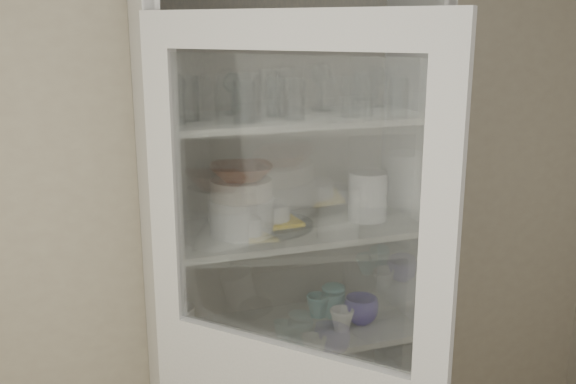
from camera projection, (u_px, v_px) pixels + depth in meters
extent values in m
cube|color=#A99C8A|center=(219.00, 204.00, 2.45)|extent=(3.60, 0.02, 2.60)
cube|color=silver|center=(156.00, 298.00, 2.21)|extent=(0.03, 0.45, 2.10)
cube|color=silver|center=(404.00, 264.00, 2.52)|extent=(0.03, 0.45, 2.10)
cube|color=gray|center=(271.00, 261.00, 2.56)|extent=(1.00, 0.03, 2.10)
cube|color=beige|center=(289.00, 331.00, 2.40)|extent=(0.94, 0.42, 0.02)
cube|color=beige|center=(289.00, 230.00, 2.30)|extent=(0.94, 0.42, 0.02)
cube|color=beige|center=(289.00, 119.00, 2.20)|extent=(0.94, 0.42, 0.02)
cube|color=silver|center=(288.00, 29.00, 1.57)|extent=(0.64, 0.69, 0.10)
cube|color=silver|center=(166.00, 188.00, 1.87)|extent=(0.09, 0.09, 0.80)
cube|color=silver|center=(440.00, 228.00, 1.50)|extent=(0.09, 0.09, 0.80)
cube|color=silver|center=(288.00, 206.00, 1.68)|extent=(0.50, 0.54, 0.78)
cylinder|color=silver|center=(174.00, 102.00, 1.97)|extent=(0.07, 0.07, 0.14)
cylinder|color=silver|center=(249.00, 98.00, 2.02)|extent=(0.09, 0.09, 0.16)
cylinder|color=silver|center=(244.00, 102.00, 2.00)|extent=(0.07, 0.07, 0.14)
cylinder|color=silver|center=(294.00, 99.00, 2.07)|extent=(0.07, 0.07, 0.14)
cylinder|color=silver|center=(363.00, 95.00, 2.14)|extent=(0.09, 0.09, 0.15)
cylinder|color=silver|center=(351.00, 97.00, 2.15)|extent=(0.07, 0.07, 0.14)
cylinder|color=silver|center=(398.00, 97.00, 2.16)|extent=(0.07, 0.07, 0.13)
cylinder|color=silver|center=(168.00, 100.00, 2.06)|extent=(0.08, 0.08, 0.14)
cylinder|color=silver|center=(188.00, 99.00, 2.06)|extent=(0.09, 0.09, 0.14)
cylinder|color=silver|center=(269.00, 93.00, 2.18)|extent=(0.08, 0.08, 0.16)
cylinder|color=silver|center=(275.00, 97.00, 2.16)|extent=(0.08, 0.08, 0.13)
cylinder|color=silver|center=(242.00, 216.00, 2.22)|extent=(0.22, 0.22, 0.13)
cylinder|color=silver|center=(235.00, 208.00, 2.36)|extent=(0.20, 0.20, 0.10)
cylinder|color=beige|center=(242.00, 189.00, 2.19)|extent=(0.25, 0.25, 0.07)
imported|color=brown|center=(241.00, 172.00, 2.18)|extent=(0.25, 0.25, 0.05)
cylinder|color=silver|center=(272.00, 225.00, 2.29)|extent=(0.31, 0.31, 0.02)
cube|color=yellow|center=(272.00, 221.00, 2.29)|extent=(0.19, 0.19, 0.01)
cylinder|color=silver|center=(272.00, 211.00, 2.28)|extent=(0.14, 0.14, 0.06)
cylinder|color=silver|center=(368.00, 196.00, 2.37)|extent=(0.14, 0.14, 0.18)
imported|color=navy|center=(361.00, 310.00, 2.44)|extent=(0.17, 0.17, 0.10)
imported|color=teal|center=(318.00, 306.00, 2.49)|extent=(0.11, 0.11, 0.09)
imported|color=silver|center=(342.00, 320.00, 2.38)|extent=(0.09, 0.09, 0.08)
cylinder|color=teal|center=(333.00, 303.00, 2.51)|extent=(0.09, 0.09, 0.09)
ellipsoid|color=teal|center=(334.00, 290.00, 2.49)|extent=(0.09, 0.09, 0.02)
cylinder|color=#ABABAB|center=(199.00, 347.00, 2.22)|extent=(0.10, 0.10, 0.04)
cylinder|color=silver|center=(178.00, 326.00, 2.27)|extent=(0.14, 0.14, 0.14)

